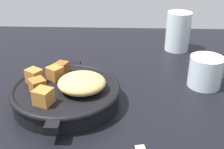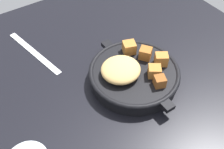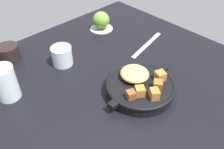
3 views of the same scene
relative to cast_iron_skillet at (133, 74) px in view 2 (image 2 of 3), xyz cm
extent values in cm
cube|color=black|center=(-2.68, 7.15, -3.94)|extent=(99.03, 99.00, 2.40)
cylinder|color=black|center=(-0.09, -0.20, -0.84)|extent=(21.55, 21.55, 3.79)
torus|color=black|center=(-0.09, -0.20, 0.75)|extent=(22.32, 22.32, 1.20)
cube|color=black|center=(11.90, -0.20, 0.48)|extent=(2.64, 2.40, 1.20)
cube|color=black|center=(-12.07, -0.20, 0.48)|extent=(2.64, 2.40, 1.20)
ellipsoid|color=tan|center=(0.80, 3.27, 2.68)|extent=(9.15, 9.50, 3.25)
cube|color=#935623|center=(2.08, -5.17, 2.49)|extent=(3.93, 3.90, 2.87)
cube|color=brown|center=(-6.83, -2.21, 2.29)|extent=(3.19, 3.19, 2.47)
cube|color=#A86B2D|center=(-3.87, -3.12, 2.42)|extent=(3.90, 3.95, 2.73)
cube|color=#A86B2D|center=(-1.83, -6.95, 2.58)|extent=(3.76, 3.92, 3.05)
cube|color=#A86B2D|center=(6.02, -3.03, 2.54)|extent=(3.85, 3.91, 2.97)
cube|color=silver|center=(23.58, 16.56, -2.56)|extent=(22.58, 6.13, 0.36)
camera|label=1|loc=(49.71, 11.25, 29.42)|focal=45.67mm
camera|label=2|loc=(-34.20, 29.18, 48.74)|focal=43.35mm
camera|label=3|loc=(-45.79, -34.95, 52.27)|focal=38.69mm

